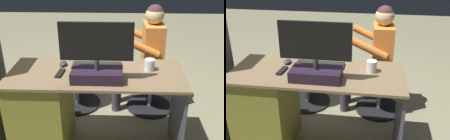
% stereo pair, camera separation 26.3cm
% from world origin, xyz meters
% --- Properties ---
extents(ground_plane, '(10.00, 10.00, 0.00)m').
position_xyz_m(ground_plane, '(0.00, 0.00, 0.00)').
color(ground_plane, '#736F53').
extents(desk, '(1.44, 0.60, 0.76)m').
position_xyz_m(desk, '(0.39, 0.36, 0.40)').
color(desk, brown).
rests_on(desk, ground_plane).
extents(monitor, '(0.55, 0.21, 0.46)m').
position_xyz_m(monitor, '(-0.02, 0.49, 0.90)').
color(monitor, black).
rests_on(monitor, desk).
extents(keyboard, '(0.42, 0.14, 0.02)m').
position_xyz_m(keyboard, '(0.00, 0.24, 0.77)').
color(keyboard, black).
rests_on(keyboard, desk).
extents(computer_mouse, '(0.06, 0.10, 0.04)m').
position_xyz_m(computer_mouse, '(0.29, 0.23, 0.77)').
color(computer_mouse, '#242F29').
rests_on(computer_mouse, desk).
extents(cup, '(0.08, 0.08, 0.10)m').
position_xyz_m(cup, '(-0.44, 0.29, 0.80)').
color(cup, white).
rests_on(cup, desk).
extents(tv_remote, '(0.06, 0.15, 0.02)m').
position_xyz_m(tv_remote, '(0.28, 0.40, 0.77)').
color(tv_remote, black).
rests_on(tv_remote, desk).
extents(office_chair_teddy, '(0.54, 0.54, 0.47)m').
position_xyz_m(office_chair_teddy, '(0.30, -0.36, 0.27)').
color(office_chair_teddy, black).
rests_on(office_chair_teddy, ground_plane).
extents(teddy_bear, '(0.26, 0.26, 0.37)m').
position_xyz_m(teddy_bear, '(0.30, -0.38, 0.64)').
color(teddy_bear, tan).
rests_on(teddy_bear, office_chair_teddy).
extents(visitor_chair, '(0.51, 0.51, 0.47)m').
position_xyz_m(visitor_chair, '(-0.54, -0.33, 0.27)').
color(visitor_chair, black).
rests_on(visitor_chair, ground_plane).
extents(person, '(0.54, 0.49, 1.18)m').
position_xyz_m(person, '(-0.45, -0.33, 0.69)').
color(person, orange).
rests_on(person, ground_plane).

